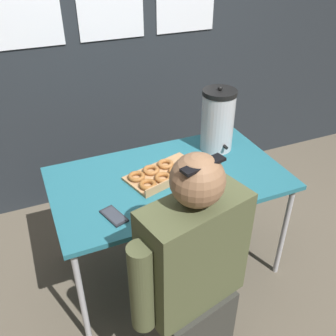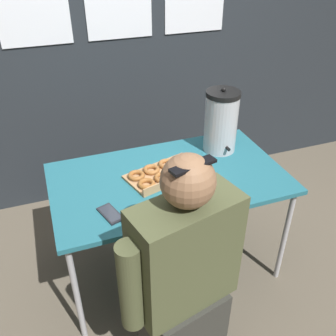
{
  "view_description": "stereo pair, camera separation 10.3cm",
  "coord_description": "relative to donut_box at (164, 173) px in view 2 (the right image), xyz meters",
  "views": [
    {
      "loc": [
        -0.71,
        -1.64,
        1.94
      ],
      "look_at": [
        -0.01,
        0.0,
        0.78
      ],
      "focal_mm": 40.0,
      "sensor_mm": 36.0,
      "label": 1
    },
    {
      "loc": [
        -0.61,
        -1.67,
        1.94
      ],
      "look_at": [
        -0.01,
        0.0,
        0.78
      ],
      "focal_mm": 40.0,
      "sensor_mm": 36.0,
      "label": 2
    }
  ],
  "objects": [
    {
      "name": "coffee_urn",
      "position": [
        0.44,
        0.17,
        0.18
      ],
      "size": [
        0.21,
        0.24,
        0.42
      ],
      "color": "#B7B7BC",
      "rests_on": "folding_table"
    },
    {
      "name": "folding_table",
      "position": [
        0.03,
        -0.02,
        -0.06
      ],
      "size": [
        1.35,
        0.77,
        0.72
      ],
      "color": "#236675",
      "rests_on": "ground"
    },
    {
      "name": "person_seated",
      "position": [
        -0.12,
        -0.63,
        -0.16
      ],
      "size": [
        0.63,
        0.35,
        1.24
      ],
      "rotation": [
        0.0,
        0.0,
        3.38
      ],
      "color": "#33332D",
      "rests_on": "ground"
    },
    {
      "name": "back_wall",
      "position": [
        0.03,
        1.03,
        0.6
      ],
      "size": [
        6.0,
        0.11,
        2.67
      ],
      "color": "#23282D",
      "rests_on": "ground"
    },
    {
      "name": "ground_plane",
      "position": [
        0.03,
        -0.02,
        -0.74
      ],
      "size": [
        12.0,
        12.0,
        0.0
      ],
      "primitive_type": "plane",
      "color": "brown"
    },
    {
      "name": "cell_phone",
      "position": [
        -0.37,
        -0.24,
        -0.01
      ],
      "size": [
        0.12,
        0.17,
        0.01
      ],
      "rotation": [
        0.0,
        0.0,
        0.31
      ],
      "color": "black",
      "rests_on": "folding_table"
    },
    {
      "name": "donut_box",
      "position": [
        0.0,
        0.0,
        0.0
      ],
      "size": [
        0.49,
        0.35,
        0.05
      ],
      "rotation": [
        0.0,
        0.0,
        0.29
      ],
      "color": "tan",
      "rests_on": "folding_table"
    }
  ]
}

